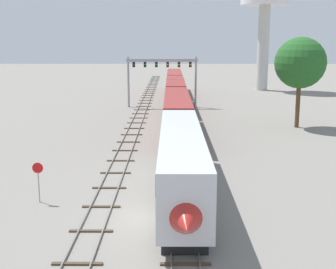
# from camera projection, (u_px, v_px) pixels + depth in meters

# --- Properties ---
(ground_plane) EXTENTS (400.00, 400.00, 0.00)m
(ground_plane) POSITION_uv_depth(u_px,v_px,m) (151.00, 219.00, 28.52)
(ground_plane) COLOR gray
(track_main) EXTENTS (2.60, 200.00, 0.16)m
(track_main) POSITION_uv_depth(u_px,v_px,m) (175.00, 99.00, 87.22)
(track_main) COLOR slate
(track_main) RESTS_ON ground
(track_near) EXTENTS (2.60, 160.00, 0.16)m
(track_near) POSITION_uv_depth(u_px,v_px,m) (139.00, 116.00, 67.68)
(track_near) COLOR slate
(track_near) RESTS_ON ground
(passenger_train) EXTENTS (3.04, 86.97, 4.80)m
(passenger_train) POSITION_uv_depth(u_px,v_px,m) (176.00, 102.00, 64.31)
(passenger_train) COLOR silver
(passenger_train) RESTS_ON ground
(signal_gantry) EXTENTS (12.10, 0.49, 8.56)m
(signal_gantry) POSITION_uv_depth(u_px,v_px,m) (162.00, 70.00, 75.74)
(signal_gantry) COLOR #999BA0
(signal_gantry) RESTS_ON ground
(water_tower) EXTENTS (11.07, 11.07, 24.47)m
(water_tower) POSITION_uv_depth(u_px,v_px,m) (265.00, 2.00, 99.67)
(water_tower) COLOR beige
(water_tower) RESTS_ON ground
(stop_sign) EXTENTS (0.76, 0.08, 2.88)m
(stop_sign) POSITION_uv_depth(u_px,v_px,m) (38.00, 177.00, 31.11)
(stop_sign) COLOR gray
(stop_sign) RESTS_ON ground
(trackside_tree_left) EXTENTS (6.56, 6.56, 11.69)m
(trackside_tree_left) POSITION_uv_depth(u_px,v_px,m) (300.00, 63.00, 57.17)
(trackside_tree_left) COLOR brown
(trackside_tree_left) RESTS_ON ground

